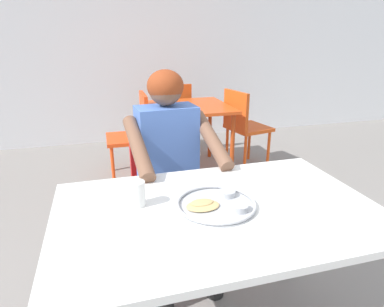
{
  "coord_description": "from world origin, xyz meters",
  "views": [
    {
      "loc": [
        -0.38,
        -1.02,
        1.42
      ],
      "look_at": [
        -0.0,
        0.33,
        0.91
      ],
      "focal_mm": 30.83,
      "sensor_mm": 36.0,
      "label": 1
    }
  ],
  "objects_px": {
    "table_foreground": "(218,223)",
    "chair_red_right": "(243,123)",
    "chair_foreground": "(163,183)",
    "chair_red_left": "(135,130)",
    "diner_foreground": "(172,161)",
    "table_background_red": "(188,114)",
    "chair_red_far": "(174,114)",
    "drinking_cup": "(137,193)",
    "thali_tray": "(217,204)"
  },
  "relations": [
    {
      "from": "thali_tray",
      "to": "diner_foreground",
      "type": "bearing_deg",
      "value": 95.17
    },
    {
      "from": "table_background_red",
      "to": "chair_red_far",
      "type": "distance_m",
      "value": 0.66
    },
    {
      "from": "thali_tray",
      "to": "drinking_cup",
      "type": "bearing_deg",
      "value": 162.9
    },
    {
      "from": "table_foreground",
      "to": "chair_red_far",
      "type": "xyz_separation_m",
      "value": [
        0.45,
        2.81,
        -0.19
      ]
    },
    {
      "from": "table_background_red",
      "to": "chair_red_far",
      "type": "bearing_deg",
      "value": 91.47
    },
    {
      "from": "thali_tray",
      "to": "table_background_red",
      "type": "height_order",
      "value": "thali_tray"
    },
    {
      "from": "chair_red_far",
      "to": "chair_red_left",
      "type": "bearing_deg",
      "value": -132.0
    },
    {
      "from": "table_foreground",
      "to": "thali_tray",
      "type": "bearing_deg",
      "value": 90.58
    },
    {
      "from": "diner_foreground",
      "to": "chair_red_right",
      "type": "bearing_deg",
      "value": 52.91
    },
    {
      "from": "drinking_cup",
      "to": "chair_red_right",
      "type": "xyz_separation_m",
      "value": [
        1.37,
        1.99,
        -0.3
      ]
    },
    {
      "from": "table_foreground",
      "to": "drinking_cup",
      "type": "bearing_deg",
      "value": 160.67
    },
    {
      "from": "table_foreground",
      "to": "chair_red_right",
      "type": "relative_size",
      "value": 1.49
    },
    {
      "from": "table_background_red",
      "to": "chair_red_left",
      "type": "bearing_deg",
      "value": 176.62
    },
    {
      "from": "chair_red_right",
      "to": "table_foreground",
      "type": "bearing_deg",
      "value": -116.81
    },
    {
      "from": "diner_foreground",
      "to": "table_background_red",
      "type": "xyz_separation_m",
      "value": [
        0.52,
        1.55,
        -0.1
      ]
    },
    {
      "from": "table_foreground",
      "to": "chair_red_left",
      "type": "relative_size",
      "value": 1.49
    },
    {
      "from": "chair_foreground",
      "to": "thali_tray",
      "type": "bearing_deg",
      "value": -85.26
    },
    {
      "from": "table_foreground",
      "to": "chair_foreground",
      "type": "bearing_deg",
      "value": 94.67
    },
    {
      "from": "thali_tray",
      "to": "table_background_red",
      "type": "xyz_separation_m",
      "value": [
        0.46,
        2.16,
        -0.14
      ]
    },
    {
      "from": "diner_foreground",
      "to": "table_background_red",
      "type": "bearing_deg",
      "value": 71.51
    },
    {
      "from": "thali_tray",
      "to": "chair_red_far",
      "type": "relative_size",
      "value": 0.37
    },
    {
      "from": "chair_foreground",
      "to": "chair_red_left",
      "type": "height_order",
      "value": "chair_foreground"
    },
    {
      "from": "table_background_red",
      "to": "table_foreground",
      "type": "bearing_deg",
      "value": -102.04
    },
    {
      "from": "chair_foreground",
      "to": "chair_red_right",
      "type": "xyz_separation_m",
      "value": [
        1.13,
        1.25,
        0.01
      ]
    },
    {
      "from": "chair_foreground",
      "to": "chair_red_far",
      "type": "height_order",
      "value": "chair_foreground"
    },
    {
      "from": "thali_tray",
      "to": "diner_foreground",
      "type": "distance_m",
      "value": 0.61
    },
    {
      "from": "table_foreground",
      "to": "diner_foreground",
      "type": "bearing_deg",
      "value": 95.07
    },
    {
      "from": "table_foreground",
      "to": "chair_red_far",
      "type": "height_order",
      "value": "chair_red_far"
    },
    {
      "from": "drinking_cup",
      "to": "chair_red_far",
      "type": "relative_size",
      "value": 0.12
    },
    {
      "from": "thali_tray",
      "to": "table_background_red",
      "type": "bearing_deg",
      "value": 77.89
    },
    {
      "from": "table_foreground",
      "to": "drinking_cup",
      "type": "distance_m",
      "value": 0.35
    },
    {
      "from": "table_background_red",
      "to": "chair_red_left",
      "type": "distance_m",
      "value": 0.58
    },
    {
      "from": "table_foreground",
      "to": "table_background_red",
      "type": "distance_m",
      "value": 2.22
    },
    {
      "from": "table_foreground",
      "to": "chair_red_far",
      "type": "distance_m",
      "value": 2.85
    },
    {
      "from": "table_foreground",
      "to": "chair_red_right",
      "type": "xyz_separation_m",
      "value": [
        1.06,
        2.09,
        -0.17
      ]
    },
    {
      "from": "table_background_red",
      "to": "chair_red_right",
      "type": "xyz_separation_m",
      "value": [
        0.6,
        -0.08,
        -0.12
      ]
    },
    {
      "from": "table_foreground",
      "to": "table_background_red",
      "type": "xyz_separation_m",
      "value": [
        0.46,
        2.17,
        -0.05
      ]
    },
    {
      "from": "table_foreground",
      "to": "chair_foreground",
      "type": "xyz_separation_m",
      "value": [
        -0.07,
        0.84,
        -0.18
      ]
    },
    {
      "from": "diner_foreground",
      "to": "chair_red_far",
      "type": "bearing_deg",
      "value": 77.1
    },
    {
      "from": "diner_foreground",
      "to": "thali_tray",
      "type": "bearing_deg",
      "value": -84.83
    },
    {
      "from": "chair_red_right",
      "to": "chair_foreground",
      "type": "bearing_deg",
      "value": -132.03
    },
    {
      "from": "thali_tray",
      "to": "table_background_red",
      "type": "distance_m",
      "value": 2.21
    },
    {
      "from": "chair_red_right",
      "to": "drinking_cup",
      "type": "bearing_deg",
      "value": -124.52
    },
    {
      "from": "table_background_red",
      "to": "chair_red_left",
      "type": "xyz_separation_m",
      "value": [
        -0.56,
        0.03,
        -0.14
      ]
    },
    {
      "from": "chair_foreground",
      "to": "table_background_red",
      "type": "bearing_deg",
      "value": 68.16
    },
    {
      "from": "chair_foreground",
      "to": "chair_red_right",
      "type": "height_order",
      "value": "chair_foreground"
    },
    {
      "from": "diner_foreground",
      "to": "chair_red_left",
      "type": "height_order",
      "value": "diner_foreground"
    },
    {
      "from": "thali_tray",
      "to": "chair_red_far",
      "type": "bearing_deg",
      "value": 80.93
    },
    {
      "from": "drinking_cup",
      "to": "chair_foreground",
      "type": "distance_m",
      "value": 0.83
    },
    {
      "from": "table_foreground",
      "to": "table_background_red",
      "type": "height_order",
      "value": "table_foreground"
    }
  ]
}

